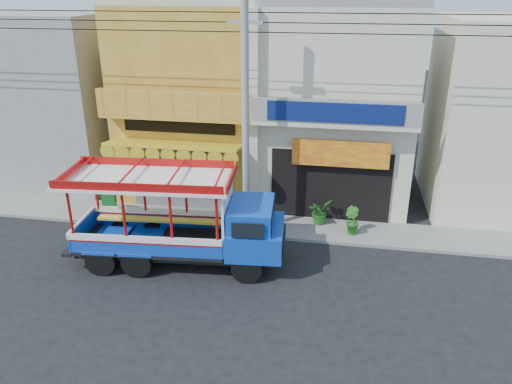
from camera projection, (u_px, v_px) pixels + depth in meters
The scene contains 12 objects.
ground at pixel (257, 284), 15.72m from camera, with size 90.00×90.00×0.00m, color black.
sidewalk at pixel (275, 226), 19.33m from camera, with size 30.00×2.00×0.12m, color slate.
shophouse_left at pixel (200, 97), 22.02m from camera, with size 6.00×7.50×8.24m.
shophouse_right at pixel (337, 103), 21.04m from camera, with size 6.00×6.75×8.24m.
party_pilaster at pixel (254, 120), 18.74m from camera, with size 0.35×0.30×8.00m, color beige.
filler_building_left at pixel (56, 98), 23.32m from camera, with size 6.00×6.00×7.60m, color gray.
filler_building_right at pixel (512, 117), 20.05m from camera, with size 6.00×6.00×7.60m, color beige.
utility_pole at pixel (250, 102), 16.92m from camera, with size 28.00×0.26×9.00m.
songthaew_truck at pixel (192, 221), 16.23m from camera, with size 7.26×2.88×3.31m.
green_sign at pixel (109, 202), 20.24m from camera, with size 0.66×0.36×1.00m.
potted_plant_a at pixel (320, 212), 19.27m from camera, with size 0.87×0.75×0.97m, color #23651D.
potted_plant_b at pixel (352, 221), 18.45m from camera, with size 0.57×0.46×1.04m, color #23651D.
Camera 1 is at (2.34, -13.18, 8.72)m, focal length 35.00 mm.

